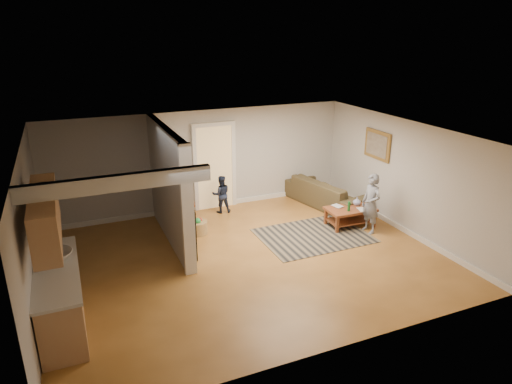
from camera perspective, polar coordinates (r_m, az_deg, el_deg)
ground at (r=9.19m, az=-0.99°, el=-8.37°), size 7.50×7.50×0.00m
room_shell at (r=8.67m, az=-8.65°, el=0.18°), size 7.54×6.02×2.52m
area_rug at (r=10.23m, az=7.21°, el=-5.42°), size 2.37×1.73×0.01m
sofa at (r=12.03m, az=8.74°, el=-1.60°), size 1.39×2.47×0.68m
coffee_table at (r=10.78m, az=11.75°, el=-2.42°), size 1.13×0.69×0.66m
tv_console at (r=10.49m, az=-8.99°, el=-0.92°), size 0.66×1.24×1.01m
speaker_left at (r=8.98m, az=-7.83°, el=-5.55°), size 0.11×0.11×1.04m
speaker_right at (r=10.10m, az=-9.73°, el=-2.98°), size 0.11×0.11×0.95m
toy_basket at (r=10.29m, az=-7.33°, el=-4.32°), size 0.44×0.44×0.39m
child at (r=10.66m, az=13.88°, el=-4.83°), size 0.38×0.53×1.36m
toddler at (r=11.46m, az=-4.31°, el=-2.51°), size 0.51×0.43×0.95m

